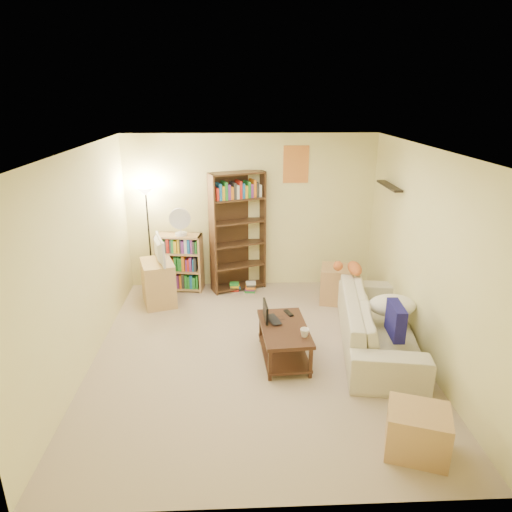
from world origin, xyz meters
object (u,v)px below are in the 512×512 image
laptop (277,319)px  floor_lamp (147,209)px  side_table (337,284)px  tv_stand (158,283)px  sofa (378,323)px  tall_bookshelf (238,229)px  short_bookshelf (180,263)px  mug (305,333)px  television (156,250)px  end_cabinet (417,432)px  desk_fan (180,221)px  coffee_table (284,338)px  tabby_cat (352,268)px

laptop → floor_lamp: bearing=27.7°
side_table → tv_stand: bearing=179.0°
sofa → tall_bookshelf: 2.70m
sofa → short_bookshelf: size_ratio=2.46×
mug → television: television is taller
mug → end_cabinet: mug is taller
desk_fan → end_cabinet: 4.57m
coffee_table → desk_fan: bearing=120.3°
sofa → mug: (-1.01, -0.49, 0.16)m
short_bookshelf → floor_lamp: bearing=-172.5°
tall_bookshelf → side_table: 1.78m
coffee_table → tv_stand: size_ratio=1.51×
short_bookshelf → floor_lamp: size_ratio=0.55×
laptop → desk_fan: bearing=19.5°
coffee_table → side_table: size_ratio=1.82×
laptop → end_cabinet: bearing=-163.2°
tall_bookshelf → short_bookshelf: tall_bookshelf is taller
coffee_table → tabby_cat: bearing=42.9°
short_bookshelf → laptop: bearing=-47.2°
television → desk_fan: (0.33, 0.46, 0.31)m
tabby_cat → coffee_table: 1.62m
sofa → tall_bookshelf: bearing=51.4°
desk_fan → short_bookshelf: bearing=139.1°
desk_fan → end_cabinet: size_ratio=0.84×
mug → television: bearing=136.0°
sofa → floor_lamp: 3.85m
coffee_table → desk_fan: desk_fan is taller
sofa → television: (-2.99, 1.41, 0.55)m
desk_fan → tabby_cat: bearing=-21.5°
side_table → laptop: bearing=-126.2°
laptop → sofa: bearing=-101.9°
tabby_cat → side_table: (-0.09, 0.48, -0.46)m
tall_bookshelf → short_bookshelf: 1.10m
laptop → tv_stand: (-1.69, 1.49, -0.11)m
television → floor_lamp: 0.73m
tv_stand → tabby_cat: bearing=-27.5°
coffee_table → tall_bookshelf: bearing=100.1°
tv_stand → short_bookshelf: short_bookshelf is taller
tabby_cat → short_bookshelf: (-2.56, 1.03, -0.26)m
floor_lamp → side_table: bearing=-10.7°
desk_fan → side_table: (2.42, -0.51, -0.90)m
sofa → end_cabinet: 1.86m
tabby_cat → television: bearing=169.5°
tv_stand → tall_bookshelf: size_ratio=0.35×
end_cabinet → coffee_table: bearing=123.0°
laptop → mug: mug is taller
tabby_cat → short_bookshelf: 2.78m
tabby_cat → tall_bookshelf: bearing=147.3°
tabby_cat → coffee_table: bearing=-133.3°
mug → side_table: side_table is taller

